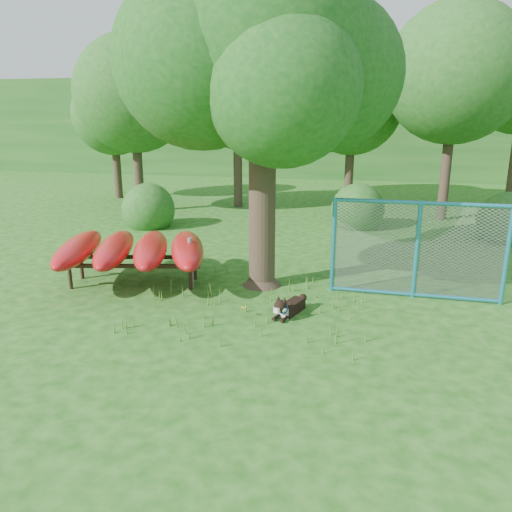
% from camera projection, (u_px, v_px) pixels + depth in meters
% --- Properties ---
extents(ground, '(80.00, 80.00, 0.00)m').
position_uv_depth(ground, '(231.00, 325.00, 9.16)').
color(ground, '#185010').
rests_on(ground, ground).
extents(oak_tree, '(5.69, 4.96, 7.29)m').
position_uv_depth(oak_tree, '(261.00, 56.00, 10.03)').
color(oak_tree, '#34261C').
rests_on(oak_tree, ground).
extents(wooden_post, '(0.31, 0.17, 1.15)m').
position_uv_depth(wooden_post, '(191.00, 262.00, 10.95)').
color(wooden_post, '#66594C').
rests_on(wooden_post, ground).
extents(kayak_rack, '(4.07, 3.64, 1.07)m').
position_uv_depth(kayak_rack, '(133.00, 249.00, 11.17)').
color(kayak_rack, black).
rests_on(kayak_rack, ground).
extents(husky_dog, '(0.55, 1.02, 0.48)m').
position_uv_depth(husky_dog, '(288.00, 307.00, 9.55)').
color(husky_dog, black).
rests_on(husky_dog, ground).
extents(fence_section, '(3.52, 0.17, 3.43)m').
position_uv_depth(fence_section, '(417.00, 250.00, 10.28)').
color(fence_section, teal).
rests_on(fence_section, ground).
extents(wildflower_clump, '(0.10, 0.10, 0.22)m').
position_uv_depth(wildflower_clump, '(244.00, 308.00, 9.46)').
color(wildflower_clump, '#4E8029').
rests_on(wildflower_clump, ground).
extents(bg_tree_a, '(4.40, 4.40, 6.70)m').
position_uv_depth(bg_tree_a, '(133.00, 94.00, 18.69)').
color(bg_tree_a, '#34261C').
rests_on(bg_tree_a, ground).
extents(bg_tree_b, '(5.20, 5.20, 8.22)m').
position_uv_depth(bg_tree_b, '(237.00, 65.00, 19.53)').
color(bg_tree_b, '#34261C').
rests_on(bg_tree_b, ground).
extents(bg_tree_c, '(4.00, 4.00, 6.12)m').
position_uv_depth(bg_tree_c, '(352.00, 105.00, 19.92)').
color(bg_tree_c, '#34261C').
rests_on(bg_tree_c, ground).
extents(bg_tree_d, '(4.80, 4.80, 7.50)m').
position_uv_depth(bg_tree_d, '(456.00, 74.00, 17.04)').
color(bg_tree_d, '#34261C').
rests_on(bg_tree_d, ground).
extents(bg_tree_f, '(3.60, 3.60, 5.55)m').
position_uv_depth(bg_tree_f, '(113.00, 115.00, 22.24)').
color(bg_tree_f, '#34261C').
rests_on(bg_tree_f, ground).
extents(shrub_left, '(1.80, 1.80, 1.80)m').
position_uv_depth(shrub_left, '(150.00, 227.00, 17.25)').
color(shrub_left, '#1F551B').
rests_on(shrub_left, ground).
extents(shrub_right, '(1.80, 1.80, 1.80)m').
position_uv_depth(shrub_right, '(505.00, 241.00, 15.29)').
color(shrub_right, '#1F551B').
rests_on(shrub_right, ground).
extents(shrub_mid, '(1.80, 1.80, 1.80)m').
position_uv_depth(shrub_mid, '(356.00, 227.00, 17.18)').
color(shrub_mid, '#1F551B').
rests_on(shrub_mid, ground).
extents(wooded_hillside, '(80.00, 12.00, 6.00)m').
position_uv_depth(wooded_hillside, '(338.00, 126.00, 34.62)').
color(wooded_hillside, '#1F551B').
rests_on(wooded_hillside, ground).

